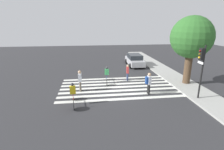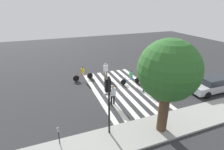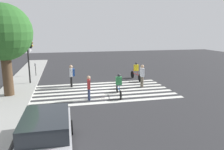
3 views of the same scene
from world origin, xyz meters
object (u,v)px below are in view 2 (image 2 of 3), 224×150
cyclist_mid_street (83,73)px  car_parked_silver_sedan (213,84)px  street_tree (169,71)px  cyclist_far_lane (131,76)px  pedestrian_adult_blue_shirt (145,83)px  parking_meter (58,132)px  traffic_light (108,95)px  pedestrian_adult_tall_backpack (112,93)px  pedestrian_child_with_backpack (106,70)px

cyclist_mid_street → car_parked_silver_sedan: (-10.82, 7.16, -0.10)m
street_tree → cyclist_far_lane: (-1.43, -7.28, -3.39)m
pedestrian_adult_blue_shirt → cyclist_mid_street: cyclist_mid_street is taller
parking_meter → pedestrian_adult_blue_shirt: (-8.24, -4.12, -0.11)m
pedestrian_adult_blue_shirt → car_parked_silver_sedan: size_ratio=0.35×
traffic_light → parking_meter: (3.08, -0.00, -1.83)m
pedestrian_adult_blue_shirt → cyclist_far_lane: bearing=-72.5°
traffic_light → cyclist_mid_street: 9.24m
traffic_light → parking_meter: bearing=-0.0°
street_tree → pedestrian_adult_tall_backpack: size_ratio=3.49×
parking_meter → pedestrian_child_with_backpack: size_ratio=0.76×
cyclist_mid_street → pedestrian_adult_tall_backpack: bearing=95.4°
pedestrian_adult_blue_shirt → cyclist_mid_street: size_ratio=0.71×
traffic_light → pedestrian_adult_blue_shirt: 6.89m
parking_meter → pedestrian_adult_blue_shirt: 9.21m
street_tree → pedestrian_adult_tall_backpack: street_tree is taller
car_parked_silver_sedan → pedestrian_adult_tall_backpack: bearing=-6.9°
pedestrian_child_with_backpack → car_parked_silver_sedan: pedestrian_child_with_backpack is taller
pedestrian_adult_tall_backpack → pedestrian_child_with_backpack: bearing=-103.0°
parking_meter → car_parked_silver_sedan: car_parked_silver_sedan is taller
pedestrian_child_with_backpack → cyclist_mid_street: size_ratio=0.80×
pedestrian_child_with_backpack → pedestrian_adult_tall_backpack: (1.32, 5.42, 0.02)m
cyclist_mid_street → car_parked_silver_sedan: 12.98m
pedestrian_child_with_backpack → cyclist_far_lane: bearing=132.3°
pedestrian_child_with_backpack → cyclist_far_lane: size_ratio=0.83×
pedestrian_adult_tall_backpack → cyclist_far_lane: bearing=-136.3°
pedestrian_adult_tall_backpack → cyclist_far_lane: size_ratio=0.81×
cyclist_far_lane → cyclist_mid_street: size_ratio=0.96×
car_parked_silver_sedan → traffic_light: bearing=10.6°
pedestrian_child_with_backpack → pedestrian_adult_tall_backpack: size_ratio=1.02×
parking_meter → pedestrian_adult_blue_shirt: bearing=-153.4°
cyclist_mid_street → pedestrian_adult_blue_shirt: bearing=128.4°
cyclist_mid_street → car_parked_silver_sedan: size_ratio=0.49×
cyclist_far_lane → cyclist_mid_street: cyclist_mid_street is taller
parking_meter → traffic_light: bearing=180.0°
car_parked_silver_sedan → pedestrian_child_with_backpack: bearing=-38.1°
parking_meter → cyclist_mid_street: 9.64m
pedestrian_adult_blue_shirt → cyclist_mid_street: 6.87m
street_tree → cyclist_mid_street: 11.04m
traffic_light → parking_meter: traffic_light is taller
car_parked_silver_sedan → cyclist_far_lane: bearing=-33.2°
pedestrian_adult_blue_shirt → pedestrian_adult_tall_backpack: bearing=20.5°
pedestrian_adult_tall_backpack → cyclist_far_lane: (-3.22, -3.01, -0.17)m
cyclist_far_lane → parking_meter: bearing=44.0°
parking_meter → pedestrian_child_with_backpack: bearing=-124.4°
street_tree → car_parked_silver_sedan: size_ratio=1.35×
pedestrian_adult_blue_shirt → car_parked_silver_sedan: pedestrian_adult_blue_shirt is taller
traffic_light → pedestrian_adult_blue_shirt: traffic_light is taller
street_tree → cyclist_mid_street: size_ratio=2.73×
cyclist_far_lane → car_parked_silver_sedan: cyclist_far_lane is taller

